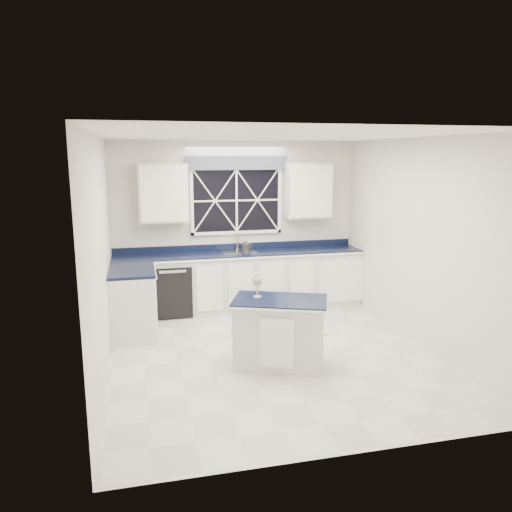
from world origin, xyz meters
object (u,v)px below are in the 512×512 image
object	(u,v)px
dishwasher	(172,288)
kettle	(246,246)
faucet	(238,241)
wine_glass	(257,281)
island	(280,332)
soap_bottle	(247,244)

from	to	relation	value
dishwasher	kettle	world-z (taller)	kettle
faucet	wine_glass	distance (m)	2.33
dishwasher	kettle	distance (m)	1.36
island	wine_glass	world-z (taller)	wine_glass
kettle	soap_bottle	bearing A→B (deg)	82.86
island	soap_bottle	xyz separation A→B (m)	(0.14, 2.44, 0.63)
kettle	soap_bottle	size ratio (longest dim) A/B	1.20
island	kettle	size ratio (longest dim) A/B	5.09
island	kettle	distance (m)	2.43
dishwasher	wine_glass	world-z (taller)	wine_glass
dishwasher	soap_bottle	bearing A→B (deg)	7.58
kettle	wine_glass	bearing A→B (deg)	-81.39
dishwasher	faucet	xyz separation A→B (m)	(1.10, 0.19, 0.69)
kettle	island	bearing A→B (deg)	-75.11
kettle	soap_bottle	distance (m)	0.10
dishwasher	island	xyz separation A→B (m)	(1.11, -2.28, -0.00)
faucet	soap_bottle	bearing A→B (deg)	-10.64
faucet	kettle	distance (m)	0.18
island	kettle	xyz separation A→B (m)	(0.10, 2.35, 0.61)
dishwasher	kettle	bearing A→B (deg)	3.45
wine_glass	dishwasher	bearing A→B (deg)	112.37
island	dishwasher	bearing A→B (deg)	137.78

